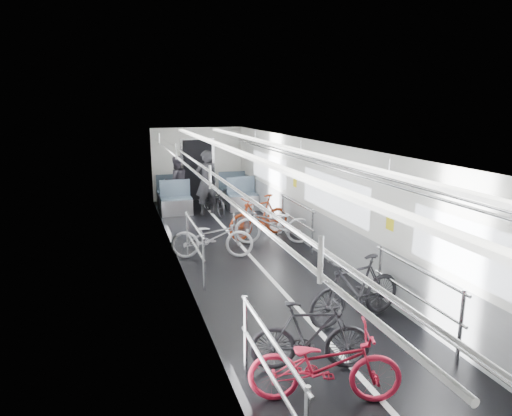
{
  "coord_description": "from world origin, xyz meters",
  "views": [
    {
      "loc": [
        -2.61,
        -8.02,
        3.18
      ],
      "look_at": [
        0.0,
        0.41,
        1.14
      ],
      "focal_mm": 32.0,
      "sensor_mm": 36.0,
      "label": 1
    }
  ],
  "objects": [
    {
      "name": "bike_right_far",
      "position": [
        0.61,
        2.11,
        0.52
      ],
      "size": [
        1.78,
        0.98,
        1.03
      ],
      "primitive_type": "imported",
      "rotation": [
        0.0,
        0.0,
        -1.26
      ],
      "color": "maroon",
      "rests_on": "floor"
    },
    {
      "name": "car_shell",
      "position": [
        0.0,
        1.78,
        1.13
      ],
      "size": [
        3.02,
        14.01,
        2.41
      ],
      "color": "black",
      "rests_on": "ground"
    },
    {
      "name": "bike_left_far",
      "position": [
        -0.78,
        0.98,
        0.45
      ],
      "size": [
        1.81,
        0.99,
        0.9
      ],
      "primitive_type": "imported",
      "rotation": [
        0.0,
        0.0,
        1.33
      ],
      "color": "silver",
      "rests_on": "floor"
    },
    {
      "name": "bike_aisle",
      "position": [
        0.08,
        4.8,
        0.4
      ],
      "size": [
        0.81,
        1.6,
        0.8
      ],
      "primitive_type": "imported",
      "rotation": [
        0.0,
        0.0,
        0.19
      ],
      "color": "black",
      "rests_on": "floor"
    },
    {
      "name": "bike_left_near",
      "position": [
        -0.6,
        -4.04,
        0.44
      ],
      "size": [
        1.75,
        1.07,
        0.87
      ],
      "primitive_type": "imported",
      "rotation": [
        0.0,
        0.0,
        1.25
      ],
      "color": "#AC152C",
      "rests_on": "floor"
    },
    {
      "name": "person_seated",
      "position": [
        -0.85,
        6.0,
        0.8
      ],
      "size": [
        0.88,
        0.74,
        1.6
      ],
      "primitive_type": "imported",
      "rotation": [
        0.0,
        0.0,
        3.33
      ],
      "color": "#353039",
      "rests_on": "floor"
    },
    {
      "name": "person_standing",
      "position": [
        -0.15,
        4.8,
        0.93
      ],
      "size": [
        0.76,
        0.58,
        1.87
      ],
      "primitive_type": "imported",
      "rotation": [
        0.0,
        0.0,
        3.36
      ],
      "color": "black",
      "rests_on": "floor"
    },
    {
      "name": "bike_left_mid",
      "position": [
        -0.51,
        -3.44,
        0.44
      ],
      "size": [
        1.54,
        0.79,
        0.89
      ],
      "primitive_type": "imported",
      "rotation": [
        0.0,
        0.0,
        1.31
      ],
      "color": "black",
      "rests_on": "floor"
    },
    {
      "name": "bike_right_near",
      "position": [
        0.65,
        -2.47,
        0.5
      ],
      "size": [
        1.73,
        0.79,
        1.0
      ],
      "primitive_type": "imported",
      "rotation": [
        0.0,
        0.0,
        -1.37
      ],
      "color": "black",
      "rests_on": "floor"
    },
    {
      "name": "bike_right_mid",
      "position": [
        0.76,
        1.51,
        0.47
      ],
      "size": [
        1.9,
        1.1,
        0.94
      ],
      "primitive_type": "imported",
      "rotation": [
        0.0,
        0.0,
        -1.85
      ],
      "color": "#B5B4BA",
      "rests_on": "floor"
    }
  ]
}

